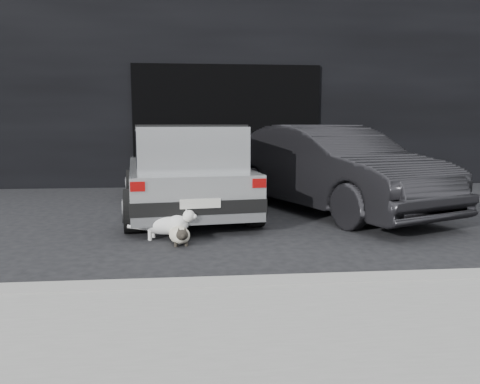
{
  "coord_description": "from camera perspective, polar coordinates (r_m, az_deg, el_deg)",
  "views": [
    {
      "loc": [
        0.3,
        -6.14,
        1.34
      ],
      "look_at": [
        0.85,
        -0.4,
        0.51
      ],
      "focal_mm": 35.0,
      "sensor_mm": 36.0,
      "label": 1
    }
  ],
  "objects": [
    {
      "name": "silver_hatchback",
      "position": [
        7.14,
        -6.8,
        3.27
      ],
      "size": [
        2.16,
        3.81,
        1.34
      ],
      "rotation": [
        0.0,
        0.0,
        0.13
      ],
      "color": "#B9BBBE",
      "rests_on": "ground"
    },
    {
      "name": "cat_siamese",
      "position": [
        5.33,
        -7.33,
        -5.21
      ],
      "size": [
        0.3,
        0.69,
        0.24
      ],
      "rotation": [
        0.0,
        0.0,
        3.3
      ],
      "color": "beige",
      "rests_on": "ground"
    },
    {
      "name": "curb",
      "position": [
        3.83,
        5.47,
        -11.37
      ],
      "size": [
        18.0,
        0.25,
        0.12
      ],
      "primitive_type": "cube",
      "color": "gray",
      "rests_on": "ground"
    },
    {
      "name": "cat_white",
      "position": [
        5.57,
        -8.73,
        -3.81
      ],
      "size": [
        0.83,
        0.4,
        0.39
      ],
      "rotation": [
        0.0,
        0.0,
        -1.8
      ],
      "color": "white",
      "rests_on": "ground"
    },
    {
      "name": "second_car",
      "position": [
        7.35,
        10.98,
        2.83
      ],
      "size": [
        2.87,
        4.29,
        1.34
      ],
      "primitive_type": "imported",
      "rotation": [
        0.0,
        0.0,
        0.4
      ],
      "color": "black",
      "rests_on": "ground"
    },
    {
      "name": "sidewalk",
      "position": [
        2.76,
        10.49,
        -19.7
      ],
      "size": [
        18.0,
        2.2,
        0.11
      ],
      "primitive_type": "cube",
      "color": "gray",
      "rests_on": "ground"
    },
    {
      "name": "ground",
      "position": [
        6.29,
        -8.13,
        -4.17
      ],
      "size": [
        80.0,
        80.0,
        0.0
      ],
      "primitive_type": "plane",
      "color": "black",
      "rests_on": "ground"
    },
    {
      "name": "building_facade",
      "position": [
        12.22,
        -2.26,
        13.67
      ],
      "size": [
        34.0,
        4.0,
        5.0
      ],
      "primitive_type": "cube",
      "color": "black",
      "rests_on": "ground"
    },
    {
      "name": "garage_opening",
      "position": [
        10.16,
        -1.57,
        7.99
      ],
      "size": [
        4.0,
        0.1,
        2.6
      ],
      "primitive_type": "cube",
      "color": "black",
      "rests_on": "ground"
    }
  ]
}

